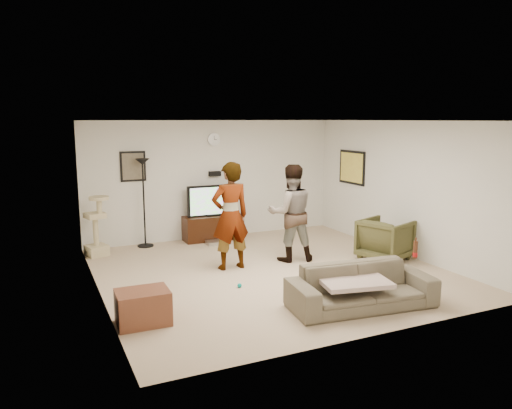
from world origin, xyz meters
name	(u,v)px	position (x,y,z in m)	size (l,w,h in m)	color
floor	(271,272)	(0.00, 0.00, -0.01)	(5.50, 5.50, 0.02)	#BCA792
ceiling	(271,120)	(0.00, 0.00, 2.51)	(5.50, 5.50, 0.02)	white
wall_back	(214,179)	(0.00, 2.75, 1.25)	(5.50, 0.04, 2.50)	silver
wall_front	(378,233)	(0.00, -2.75, 1.25)	(5.50, 0.04, 2.50)	silver
wall_left	(96,211)	(-2.75, 0.00, 1.25)	(0.04, 5.50, 2.50)	silver
wall_right	(403,188)	(2.75, 0.00, 1.25)	(0.04, 5.50, 2.50)	silver
wall_clock	(214,140)	(0.00, 2.72, 2.10)	(0.26, 0.26, 0.04)	silver
wall_speaker	(215,174)	(0.00, 2.69, 1.38)	(0.25, 0.10, 0.10)	black
picture_back	(133,166)	(-1.70, 2.73, 1.60)	(0.42, 0.03, 0.52)	brown
picture_right	(352,167)	(2.73, 1.60, 1.50)	(0.03, 0.78, 0.62)	#E7C94D
tv_stand	(213,228)	(-0.12, 2.50, 0.26)	(1.24, 0.45, 0.52)	black
console_box	(216,242)	(-0.19, 2.11, 0.04)	(0.40, 0.30, 0.07)	silver
tv	(213,200)	(-0.12, 2.50, 0.84)	(1.09, 0.08, 0.65)	black
tv_screen	(213,201)	(-0.12, 2.46, 0.84)	(1.00, 0.01, 0.57)	#56E539
floor_lamp	(144,203)	(-1.55, 2.54, 0.88)	(0.32, 0.32, 1.75)	black
cat_tree	(95,226)	(-2.53, 2.23, 0.56)	(0.36, 0.36, 1.13)	#C0B288
person_left	(230,216)	(-0.54, 0.44, 0.92)	(0.67, 0.44, 1.83)	#A6A6A7
person_right	(291,213)	(0.62, 0.46, 0.87)	(0.85, 0.66, 1.74)	#2A4091
sofa	(361,287)	(0.41, -1.94, 0.29)	(1.98, 0.77, 0.58)	brown
throw_blanket	(353,281)	(0.27, -1.94, 0.39)	(0.90, 0.70, 0.06)	beige
beer_bottle	(415,250)	(1.32, -1.94, 0.70)	(0.06, 0.06, 0.25)	#4B2413
armchair	(385,239)	(2.21, -0.22, 0.37)	(0.80, 0.82, 0.75)	#3A3A1E
side_table	(143,307)	(-2.40, -1.26, 0.21)	(0.64, 0.48, 0.43)	brown
toy_ball	(240,285)	(-0.79, -0.53, 0.03)	(0.07, 0.07, 0.07)	#038885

